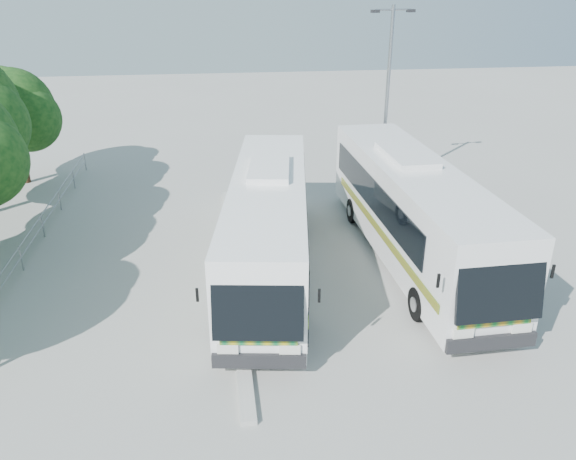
{
  "coord_description": "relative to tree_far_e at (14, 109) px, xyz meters",
  "views": [
    {
      "loc": [
        -2.75,
        -16.41,
        9.81
      ],
      "look_at": [
        -0.31,
        1.78,
        1.6
      ],
      "focal_mm": 35.0,
      "sensor_mm": 36.0,
      "label": 1
    }
  ],
  "objects": [
    {
      "name": "ground",
      "position": [
        12.63,
        -13.3,
        -3.89
      ],
      "size": [
        100.0,
        100.0,
        0.0
      ],
      "primitive_type": "plane",
      "color": "#9A9A95",
      "rests_on": "ground"
    },
    {
      "name": "kerb_divider",
      "position": [
        10.33,
        -11.3,
        -3.81
      ],
      "size": [
        0.4,
        16.0,
        0.15
      ],
      "primitive_type": "cube",
      "color": "#B2B2AD",
      "rests_on": "ground"
    },
    {
      "name": "tree_far_e",
      "position": [
        0.0,
        0.0,
        0.0
      ],
      "size": [
        4.54,
        4.28,
        5.92
      ],
      "color": "#382314",
      "rests_on": "ground"
    },
    {
      "name": "coach_adjacent",
      "position": [
        17.05,
        -11.14,
        -1.88
      ],
      "size": [
        3.03,
        13.25,
        3.66
      ],
      "rotation": [
        0.0,
        0.0,
        0.02
      ],
      "color": "silver",
      "rests_on": "ground"
    },
    {
      "name": "lamppost",
      "position": [
        18.2,
        -3.4,
        0.96
      ],
      "size": [
        2.15,
        0.48,
        8.78
      ],
      "rotation": [
        0.0,
        0.0,
        0.13
      ],
      "color": "#92959B",
      "rests_on": "ground"
    },
    {
      "name": "coach_main",
      "position": [
        11.62,
        -11.44,
        -1.98
      ],
      "size": [
        4.32,
        12.78,
        3.48
      ],
      "rotation": [
        0.0,
        0.0,
        -0.15
      ],
      "color": "white",
      "rests_on": "ground"
    },
    {
      "name": "railing",
      "position": [
        2.63,
        -9.3,
        -3.15
      ],
      "size": [
        0.06,
        22.0,
        1.0
      ],
      "color": "gray",
      "rests_on": "ground"
    }
  ]
}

